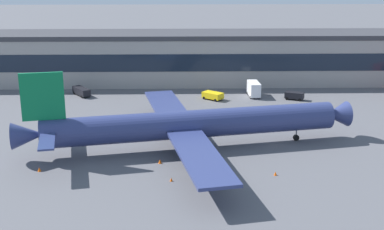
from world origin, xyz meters
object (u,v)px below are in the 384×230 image
traffic_cone_3 (39,169)px  pushback_tractor (213,95)px  airliner (187,125)px  traffic_cone_1 (160,161)px  traffic_cone_0 (171,179)px  belt_loader (82,91)px  traffic_cone_2 (275,173)px  stair_truck (254,88)px  follow_me_car (294,95)px

traffic_cone_3 → pushback_tractor: bearing=55.1°
airliner → traffic_cone_3: airliner is taller
traffic_cone_1 → traffic_cone_0: bearing=-74.8°
belt_loader → traffic_cone_1: belt_loader is taller
belt_loader → traffic_cone_0: size_ratio=11.50×
traffic_cone_0 → traffic_cone_2: traffic_cone_2 is taller
traffic_cone_3 → airliner: bearing=22.4°
stair_truck → traffic_cone_3: (-40.28, -46.19, -1.63)m
airliner → stair_truck: airliner is taller
follow_me_car → traffic_cone_2: size_ratio=7.76×
traffic_cone_0 → pushback_tractor: bearing=79.0°
airliner → belt_loader: (-25.43, 37.89, -3.36)m
pushback_tractor → follow_me_car: follow_me_car is taller
airliner → traffic_cone_1: size_ratio=83.54×
traffic_cone_0 → traffic_cone_1: bearing=105.2°
belt_loader → traffic_cone_2: bearing=-52.1°
traffic_cone_2 → airliner: bearing=138.2°
stair_truck → pushback_tractor: (-10.10, -2.91, -0.93)m
airliner → follow_me_car: bearing=51.9°
pushback_tractor → traffic_cone_2: pushback_tractor is taller
stair_truck → traffic_cone_1: (-21.29, -43.22, -1.62)m
pushback_tractor → traffic_cone_0: bearing=-101.0°
follow_me_car → traffic_cone_1: (-30.48, -39.73, -0.73)m
follow_me_car → traffic_cone_0: size_ratio=8.61×
follow_me_car → traffic_cone_3: (-49.46, -42.70, -0.74)m
traffic_cone_2 → traffic_cone_3: bearing=176.3°
traffic_cone_0 → traffic_cone_3: traffic_cone_3 is taller
traffic_cone_1 → pushback_tractor: bearing=74.5°
airliner → pushback_tractor: 34.38m
traffic_cone_1 → traffic_cone_3: (-18.99, -2.97, -0.00)m
airliner → follow_me_car: (25.89, 32.99, -3.42)m
traffic_cone_0 → traffic_cone_3: size_ratio=0.79×
stair_truck → belt_loader: 42.17m
belt_loader → follow_me_car: (51.32, -4.90, -0.06)m
traffic_cone_2 → stair_truck: bearing=86.3°
airliner → traffic_cone_2: size_ratio=96.66×
stair_truck → traffic_cone_0: size_ratio=10.99×
belt_loader → traffic_cone_0: bearing=-66.3°
pushback_tractor → traffic_cone_3: (-30.18, -43.27, -0.70)m
traffic_cone_3 → traffic_cone_0: bearing=-11.5°
stair_truck → traffic_cone_0: stair_truck is taller
pushback_tractor → traffic_cone_3: 52.76m
traffic_cone_2 → traffic_cone_3: (-37.13, 2.39, 0.04)m
traffic_cone_0 → belt_loader: bearing=113.7°
belt_loader → traffic_cone_1: bearing=-65.0°
pushback_tractor → traffic_cone_3: size_ratio=7.57×
airliner → stair_truck: (16.70, 36.48, -2.53)m
belt_loader → traffic_cone_3: bearing=-87.8°
traffic_cone_0 → traffic_cone_3: bearing=168.5°
follow_me_car → traffic_cone_0: follow_me_car is taller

